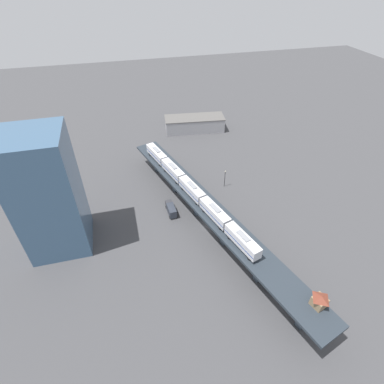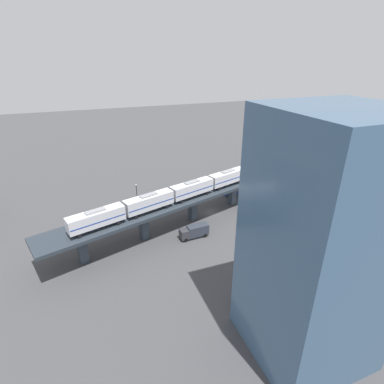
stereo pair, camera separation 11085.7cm
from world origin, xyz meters
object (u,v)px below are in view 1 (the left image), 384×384
(signal_hut, at_px, (320,301))
(street_car_blue, at_px, (246,244))
(subway_train, at_px, (192,189))
(office_tower, at_px, (48,195))
(street_car_red, at_px, (261,263))
(warehouse_building, at_px, (195,124))
(delivery_truck, at_px, (171,209))
(street_lamp, at_px, (225,177))
(street_car_white, at_px, (270,283))

(signal_hut, xyz_separation_m, street_car_blue, (-5.37, 26.04, -8.49))
(subway_train, distance_m, office_tower, 41.13)
(street_car_red, bearing_deg, signal_hut, -77.66)
(warehouse_building, bearing_deg, street_car_red, -92.24)
(office_tower, bearing_deg, delivery_truck, 7.46)
(subway_train, relative_size, office_tower, 1.68)
(subway_train, relative_size, signal_hut, 15.09)
(delivery_truck, xyz_separation_m, office_tower, (-33.56, -4.39, 16.24))
(signal_hut, bearing_deg, street_lamp, 91.83)
(street_car_blue, relative_size, office_tower, 0.12)
(subway_train, relative_size, street_car_red, 12.76)
(street_car_blue, bearing_deg, street_car_white, -86.77)
(delivery_truck, bearing_deg, street_lamp, 23.26)
(subway_train, relative_size, street_lamp, 8.72)
(subway_train, height_order, delivery_truck, subway_train)
(street_car_red, height_order, street_lamp, street_lamp)
(street_car_white, relative_size, office_tower, 0.13)
(subway_train, height_order, street_lamp, subway_train)
(street_lamp, bearing_deg, signal_hut, -88.17)
(signal_hut, distance_m, delivery_truck, 52.34)
(warehouse_building, bearing_deg, street_lamp, -91.24)
(street_car_blue, bearing_deg, street_car_red, -80.06)
(street_lamp, height_order, warehouse_building, street_lamp)
(street_car_white, height_order, street_lamp, street_lamp)
(signal_hut, distance_m, office_tower, 71.45)
(subway_train, xyz_separation_m, delivery_truck, (-6.74, 1.95, -8.40))
(subway_train, distance_m, delivery_truck, 10.95)
(street_car_red, height_order, warehouse_building, warehouse_building)
(street_car_white, bearing_deg, street_lamp, 86.33)
(street_car_red, bearing_deg, warehouse_building, 87.76)
(subway_train, xyz_separation_m, street_car_blue, (11.86, -17.89, -9.23))
(street_car_blue, xyz_separation_m, delivery_truck, (-18.60, 19.85, 0.82))
(signal_hut, height_order, street_car_red, signal_hut)
(street_car_white, bearing_deg, office_tower, 150.79)
(warehouse_building, bearing_deg, street_car_blue, -93.45)
(street_lamp, bearing_deg, street_car_blue, -96.97)
(signal_hut, relative_size, office_tower, 0.11)
(subway_train, xyz_separation_m, street_car_red, (13.19, -25.48, -9.23))
(street_car_red, relative_size, warehouse_building, 0.16)
(street_car_red, relative_size, delivery_truck, 0.65)
(signal_hut, bearing_deg, street_car_red, 102.34)
(subway_train, relative_size, street_car_white, 12.84)
(street_car_white, distance_m, delivery_truck, 39.16)
(street_car_red, relative_size, street_lamp, 0.68)
(street_car_red, bearing_deg, delivery_truck, 126.00)
(signal_hut, xyz_separation_m, street_lamp, (-1.77, 55.43, -5.32))
(street_car_blue, bearing_deg, street_lamp, 83.03)
(street_car_red, distance_m, office_tower, 60.69)
(street_car_white, xyz_separation_m, street_car_red, (0.53, 6.57, 0.00))
(street_car_white, xyz_separation_m, delivery_truck, (-19.40, 34.01, 0.82))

